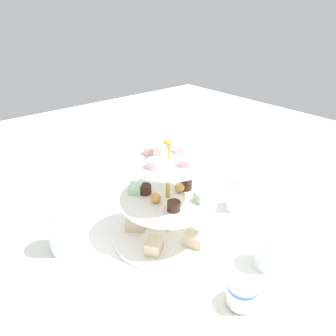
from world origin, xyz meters
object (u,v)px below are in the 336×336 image
water_glass_short_left (270,250)px  teacup_with_saucer (242,296)px  water_glass_tall_right (63,228)px  butter_knife_left (132,181)px  tiered_serving_stand (168,206)px  water_glass_mid_back (237,193)px

water_glass_short_left → teacup_with_saucer: 0.14m
water_glass_tall_right → butter_knife_left: 0.36m
water_glass_tall_right → water_glass_short_left: bearing=-136.5°
water_glass_tall_right → water_glass_short_left: 0.47m
butter_knife_left → water_glass_tall_right: bearing=47.9°
tiered_serving_stand → teacup_with_saucer: 0.27m
water_glass_short_left → butter_knife_left: size_ratio=0.48×
water_glass_short_left → teacup_with_saucer: bearing=103.0°
water_glass_short_left → tiered_serving_stand: bearing=23.4°
tiered_serving_stand → water_glass_mid_back: (-0.04, -0.22, -0.03)m
water_glass_mid_back → teacup_with_saucer: bearing=131.1°
water_glass_short_left → water_glass_mid_back: size_ratio=0.80×
water_glass_short_left → teacup_with_saucer: size_ratio=0.91×
butter_knife_left → water_glass_mid_back: 0.35m
tiered_serving_stand → water_glass_mid_back: size_ratio=2.75×
water_glass_short_left → water_glass_mid_back: (0.19, -0.12, 0.01)m
tiered_serving_stand → butter_knife_left: (0.28, -0.09, -0.08)m
teacup_with_saucer → butter_knife_left: 0.56m
tiered_serving_stand → water_glass_tall_right: tiered_serving_stand is taller
tiered_serving_stand → water_glass_short_left: size_ratio=3.45×
water_glass_short_left → butter_knife_left: water_glass_short_left is taller
tiered_serving_stand → water_glass_tall_right: (0.11, 0.22, -0.02)m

